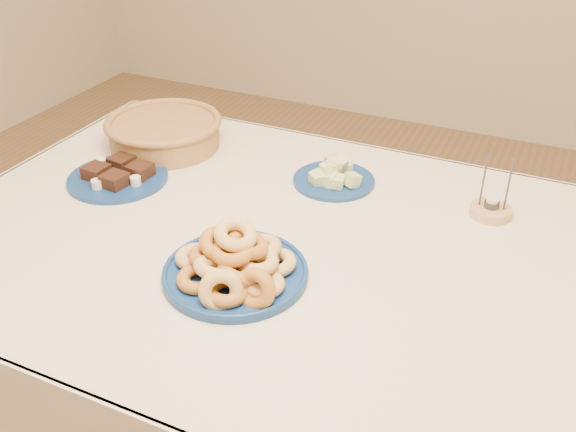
% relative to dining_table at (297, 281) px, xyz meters
% --- Properties ---
extents(dining_table, '(1.71, 1.11, 0.75)m').
position_rel_dining_table_xyz_m(dining_table, '(0.00, 0.00, 0.00)').
color(dining_table, brown).
rests_on(dining_table, ground).
extents(donut_platter, '(0.39, 0.39, 0.14)m').
position_rel_dining_table_xyz_m(donut_platter, '(-0.06, -0.17, 0.14)').
color(donut_platter, navy).
rests_on(donut_platter, dining_table).
extents(melon_plate, '(0.26, 0.26, 0.08)m').
position_rel_dining_table_xyz_m(melon_plate, '(-0.03, 0.29, 0.13)').
color(melon_plate, navy).
rests_on(melon_plate, dining_table).
extents(brownie_plate, '(0.28, 0.28, 0.05)m').
position_rel_dining_table_xyz_m(brownie_plate, '(-0.55, 0.07, 0.12)').
color(brownie_plate, navy).
rests_on(brownie_plate, dining_table).
extents(wicker_basket, '(0.39, 0.39, 0.09)m').
position_rel_dining_table_xyz_m(wicker_basket, '(-0.55, 0.30, 0.15)').
color(wicker_basket, brown).
rests_on(wicker_basket, dining_table).
extents(candle_holder, '(0.10, 0.10, 0.16)m').
position_rel_dining_table_xyz_m(candle_holder, '(0.37, 0.30, 0.12)').
color(candle_holder, tan).
rests_on(candle_holder, dining_table).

